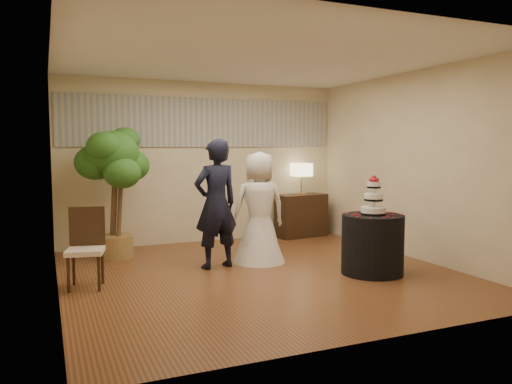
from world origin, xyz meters
name	(u,v)px	position (x,y,z in m)	size (l,w,h in m)	color
floor	(261,273)	(0.00, 0.00, 0.00)	(5.00, 5.00, 0.00)	brown
ceiling	(261,59)	(0.00, 0.00, 2.80)	(5.00, 5.00, 0.00)	white
wall_back	(204,163)	(0.00, 2.50, 1.40)	(5.00, 0.06, 2.80)	beige
wall_front	(379,180)	(0.00, -2.50, 1.40)	(5.00, 0.06, 2.80)	beige
wall_left	(54,172)	(-2.50, 0.00, 1.40)	(0.06, 5.00, 2.80)	beige
wall_right	(414,165)	(2.50, 0.00, 1.40)	(0.06, 5.00, 2.80)	beige
mural_border	(204,123)	(0.00, 2.48, 2.10)	(4.90, 0.02, 0.85)	#9F9F96
groom	(216,204)	(-0.44, 0.54, 0.89)	(0.65, 0.43, 1.79)	black
bride	(259,207)	(0.25, 0.63, 0.80)	(0.79, 0.76, 1.61)	white
cake_table	(373,244)	(1.36, -0.58, 0.39)	(0.81, 0.81, 0.79)	black
wedding_cake	(374,195)	(1.36, -0.58, 1.05)	(0.33, 0.33, 0.52)	white
console	(301,215)	(1.79, 2.23, 0.40)	(0.95, 0.42, 0.79)	black
table_lamp	(301,179)	(1.79, 2.23, 1.08)	(0.31, 0.31, 0.58)	#D3BD8B
ficus_tree	(114,191)	(-1.65, 1.73, 1.01)	(0.96, 0.96, 2.02)	#2C641F
side_chair	(85,249)	(-2.19, 0.18, 0.48)	(0.44, 0.46, 0.95)	black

